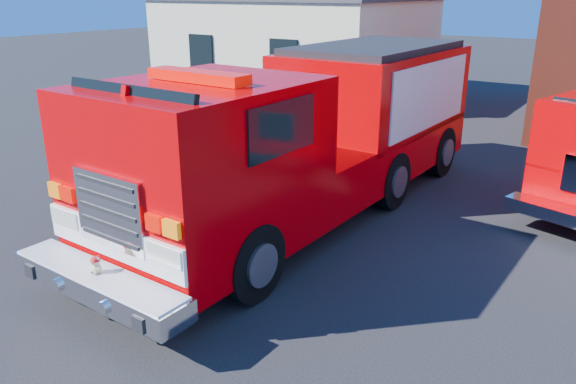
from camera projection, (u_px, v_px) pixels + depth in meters
The scene contains 4 objects.
ground at pixel (324, 240), 10.41m from camera, with size 100.00×100.00×0.00m, color black.
side_building at pixel (298, 42), 24.53m from camera, with size 10.20×8.20×4.35m.
fire_engine at pixel (314, 132), 11.23m from camera, with size 3.26×10.61×3.24m.
pickup_truck at pixel (159, 139), 14.23m from camera, with size 3.48×5.56×1.71m.
Camera 1 is at (4.72, -8.26, 4.37)m, focal length 35.00 mm.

